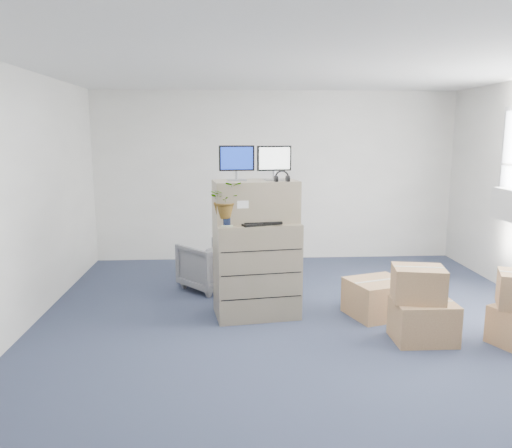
% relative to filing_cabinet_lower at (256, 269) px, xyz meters
% --- Properties ---
extents(ground, '(7.00, 7.00, 0.00)m').
position_rel_filing_cabinet_lower_xyz_m(ground, '(0.48, -0.80, -0.55)').
color(ground, '#283048').
rests_on(ground, ground).
extents(wall_back, '(6.00, 0.02, 2.80)m').
position_rel_filing_cabinet_lower_xyz_m(wall_back, '(0.48, 2.71, 0.85)').
color(wall_back, silver).
rests_on(wall_back, ground).
extents(ac_unit, '(0.24, 0.60, 0.40)m').
position_rel_filing_cabinet_lower_xyz_m(ac_unit, '(3.35, 0.60, 0.65)').
color(ac_unit, silver).
rests_on(ac_unit, wall_right).
extents(filing_cabinet_lower, '(1.02, 0.71, 1.11)m').
position_rel_filing_cabinet_lower_xyz_m(filing_cabinet_lower, '(0.00, 0.00, 0.00)').
color(filing_cabinet_lower, '#827859').
rests_on(filing_cabinet_lower, ground).
extents(filing_cabinet_upper, '(1.01, 0.61, 0.47)m').
position_rel_filing_cabinet_lower_xyz_m(filing_cabinet_upper, '(-0.01, 0.05, 0.79)').
color(filing_cabinet_upper, '#827859').
rests_on(filing_cabinet_upper, filing_cabinet_lower).
extents(monitor_left, '(0.40, 0.17, 0.39)m').
position_rel_filing_cabinet_lower_xyz_m(monitor_left, '(-0.22, 0.05, 1.25)').
color(monitor_left, '#99999E').
rests_on(monitor_left, filing_cabinet_upper).
extents(monitor_right, '(0.39, 0.18, 0.39)m').
position_rel_filing_cabinet_lower_xyz_m(monitor_right, '(0.21, 0.07, 1.25)').
color(monitor_right, '#99999E').
rests_on(monitor_right, filing_cabinet_upper).
extents(headphones, '(0.16, 0.04, 0.16)m').
position_rel_filing_cabinet_lower_xyz_m(headphones, '(0.28, -0.09, 1.07)').
color(headphones, black).
rests_on(headphones, filing_cabinet_upper).
extents(keyboard, '(0.52, 0.36, 0.02)m').
position_rel_filing_cabinet_lower_xyz_m(keyboard, '(0.05, -0.13, 0.57)').
color(keyboard, black).
rests_on(keyboard, filing_cabinet_lower).
extents(mouse, '(0.12, 0.09, 0.04)m').
position_rel_filing_cabinet_lower_xyz_m(mouse, '(0.30, -0.06, 0.57)').
color(mouse, silver).
rests_on(mouse, filing_cabinet_lower).
extents(water_bottle, '(0.08, 0.08, 0.28)m').
position_rel_filing_cabinet_lower_xyz_m(water_bottle, '(0.08, 0.08, 0.69)').
color(water_bottle, '#95989D').
rests_on(water_bottle, filing_cabinet_lower).
extents(phone_dock, '(0.07, 0.07, 0.15)m').
position_rel_filing_cabinet_lower_xyz_m(phone_dock, '(-0.04, 0.07, 0.60)').
color(phone_dock, silver).
rests_on(phone_dock, filing_cabinet_lower).
extents(external_drive, '(0.29, 0.27, 0.07)m').
position_rel_filing_cabinet_lower_xyz_m(external_drive, '(0.34, 0.20, 0.59)').
color(external_drive, black).
rests_on(external_drive, filing_cabinet_lower).
extents(tissue_box, '(0.28, 0.22, 0.09)m').
position_rel_filing_cabinet_lower_xyz_m(tissue_box, '(0.32, 0.18, 0.67)').
color(tissue_box, '#4080DC').
rests_on(tissue_box, external_drive).
extents(potted_plant, '(0.45, 0.48, 0.40)m').
position_rel_filing_cabinet_lower_xyz_m(potted_plant, '(-0.35, -0.16, 0.78)').
color(potted_plant, '#A4B794').
rests_on(potted_plant, filing_cabinet_lower).
extents(office_chair, '(0.95, 0.94, 0.71)m').
position_rel_filing_cabinet_lower_xyz_m(office_chair, '(-0.57, 1.06, -0.20)').
color(office_chair, '#5E5E63').
rests_on(office_chair, ground).
extents(cardboard_boxes, '(1.93, 1.58, 0.77)m').
position_rel_filing_cabinet_lower_xyz_m(cardboard_boxes, '(1.88, -0.66, -0.24)').
color(cardboard_boxes, '#9A6A4A').
rests_on(cardboard_boxes, ground).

